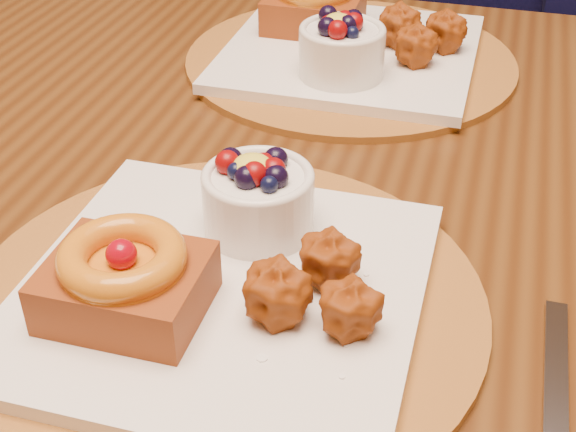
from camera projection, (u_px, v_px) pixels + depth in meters
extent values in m
cube|color=#3D1F0B|center=(301.00, 174.00, 0.77)|extent=(1.60, 0.90, 0.04)
cylinder|color=brown|center=(224.00, 300.00, 0.58)|extent=(0.38, 0.38, 0.01)
cube|color=white|center=(223.00, 290.00, 0.57)|extent=(0.28, 0.28, 0.01)
cube|color=#501D07|center=(126.00, 287.00, 0.54)|extent=(0.10, 0.09, 0.04)
torus|color=#B3550B|center=(122.00, 257.00, 0.52)|extent=(0.09, 0.09, 0.02)
sphere|color=maroon|center=(121.00, 254.00, 0.52)|extent=(0.02, 0.02, 0.02)
sphere|color=#93390A|center=(329.00, 259.00, 0.56)|extent=(0.04, 0.04, 0.04)
sphere|color=#93390A|center=(277.00, 294.00, 0.53)|extent=(0.04, 0.04, 0.04)
sphere|color=#93390A|center=(350.00, 307.00, 0.52)|extent=(0.04, 0.04, 0.04)
cylinder|color=white|center=(258.00, 203.00, 0.61)|extent=(0.09, 0.09, 0.05)
torus|color=white|center=(258.00, 176.00, 0.60)|extent=(0.09, 0.09, 0.01)
ellipsoid|color=yellow|center=(252.00, 166.00, 0.60)|extent=(0.03, 0.03, 0.02)
cylinder|color=brown|center=(350.00, 60.00, 0.93)|extent=(0.38, 0.38, 0.01)
cube|color=white|center=(351.00, 52.00, 0.92)|extent=(0.28, 0.28, 0.01)
cube|color=#501D07|center=(314.00, 12.00, 0.96)|extent=(0.11, 0.09, 0.04)
sphere|color=#93390A|center=(415.00, 46.00, 0.87)|extent=(0.04, 0.04, 0.04)
sphere|color=#93390A|center=(398.00, 28.00, 0.91)|extent=(0.04, 0.04, 0.04)
sphere|color=#93390A|center=(444.00, 32.00, 0.90)|extent=(0.04, 0.04, 0.04)
cylinder|color=white|center=(342.00, 53.00, 0.84)|extent=(0.09, 0.09, 0.05)
torus|color=white|center=(343.00, 30.00, 0.83)|extent=(0.09, 0.09, 0.01)
ellipsoid|color=yellow|center=(339.00, 22.00, 0.83)|extent=(0.03, 0.03, 0.02)
cube|color=black|center=(283.00, 103.00, 1.41)|extent=(0.63, 0.63, 0.04)
cylinder|color=black|center=(168.00, 301.00, 1.37)|extent=(0.04, 0.04, 0.48)
cylinder|color=black|center=(413.00, 289.00, 1.39)|extent=(0.04, 0.04, 0.48)
cylinder|color=black|center=(178.00, 171.00, 1.71)|extent=(0.04, 0.04, 0.48)
cylinder|color=black|center=(374.00, 164.00, 1.74)|extent=(0.04, 0.04, 0.48)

